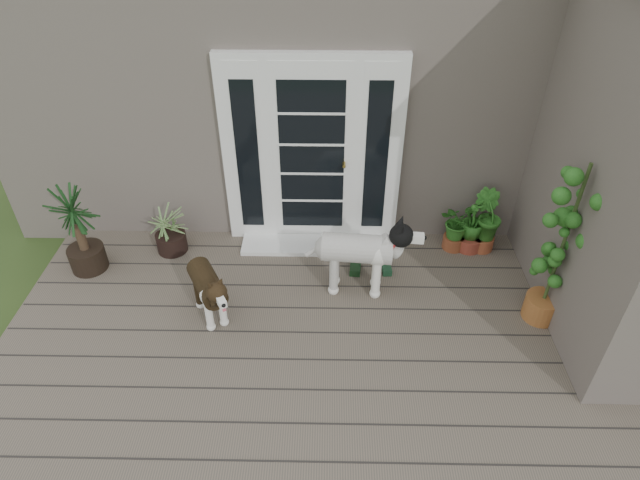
{
  "coord_description": "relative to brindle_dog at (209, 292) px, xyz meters",
  "views": [
    {
      "loc": [
        -0.02,
        -2.45,
        3.9
      ],
      "look_at": [
        -0.1,
        1.75,
        0.7
      ],
      "focal_mm": 30.04,
      "sensor_mm": 36.0,
      "label": 1
    }
  ],
  "objects": [
    {
      "name": "deck",
      "position": [
        1.15,
        -0.87,
        -0.37
      ],
      "size": [
        6.2,
        4.6,
        0.12
      ],
      "primitive_type": "cube",
      "color": "#6B5B4C",
      "rests_on": "ground"
    },
    {
      "name": "house_main",
      "position": [
        1.15,
        3.38,
        1.12
      ],
      "size": [
        7.4,
        4.0,
        3.1
      ],
      "primitive_type": "cube",
      "color": "#665E54",
      "rests_on": "ground"
    },
    {
      "name": "door_unit",
      "position": [
        0.95,
        1.33,
        0.77
      ],
      "size": [
        1.9,
        0.14,
        2.15
      ],
      "primitive_type": "cube",
      "color": "white",
      "rests_on": "deck"
    },
    {
      "name": "door_step",
      "position": [
        0.95,
        1.13,
        -0.28
      ],
      "size": [
        1.6,
        0.4,
        0.05
      ],
      "primitive_type": "cube",
      "color": "white",
      "rests_on": "deck"
    },
    {
      "name": "brindle_dog",
      "position": [
        0.0,
        0.0,
        0.0
      ],
      "size": [
        0.64,
        0.8,
        0.62
      ],
      "primitive_type": null,
      "rotation": [
        0.0,
        0.0,
        3.65
      ],
      "color": "#302211",
      "rests_on": "deck"
    },
    {
      "name": "white_dog",
      "position": [
        1.42,
        0.41,
        0.08
      ],
      "size": [
        0.97,
        0.48,
        0.78
      ],
      "primitive_type": null,
      "rotation": [
        0.0,
        0.0,
        -1.66
      ],
      "color": "white",
      "rests_on": "deck"
    },
    {
      "name": "spider_plant",
      "position": [
        -0.63,
        1.03,
        -0.01
      ],
      "size": [
        0.64,
        0.64,
        0.6
      ],
      "primitive_type": null,
      "rotation": [
        0.0,
        0.0,
        -0.16
      ],
      "color": "#85A767",
      "rests_on": "deck"
    },
    {
      "name": "yucca",
      "position": [
        -1.46,
        0.7,
        0.21
      ],
      "size": [
        0.95,
        0.95,
        1.05
      ],
      "primitive_type": null,
      "rotation": [
        0.0,
        0.0,
        0.4
      ],
      "color": "#113415",
      "rests_on": "deck"
    },
    {
      "name": "herb_a",
      "position": [
        2.56,
        1.13,
        -0.07
      ],
      "size": [
        0.54,
        0.54,
        0.48
      ],
      "primitive_type": "imported",
      "rotation": [
        0.0,
        0.0,
        0.83
      ],
      "color": "#195117",
      "rests_on": "deck"
    },
    {
      "name": "herb_b",
      "position": [
        2.87,
        1.13,
        -0.04
      ],
      "size": [
        0.5,
        0.5,
        0.53
      ],
      "primitive_type": "imported",
      "rotation": [
        0.0,
        0.0,
        2.46
      ],
      "color": "#1C651F",
      "rests_on": "deck"
    },
    {
      "name": "herb_c",
      "position": [
        2.73,
        1.13,
        -0.07
      ],
      "size": [
        0.42,
        0.42,
        0.48
      ],
      "primitive_type": "imported",
      "rotation": [
        0.0,
        0.0,
        4.24
      ],
      "color": "#1A4F16",
      "rests_on": "deck"
    },
    {
      "name": "sapling",
      "position": [
        3.21,
        0.04,
        0.57
      ],
      "size": [
        0.67,
        0.67,
        1.77
      ],
      "primitive_type": null,
      "rotation": [
        0.0,
        0.0,
        -0.37
      ],
      "color": "#215317",
      "rests_on": "deck"
    },
    {
      "name": "clog_left",
      "position": [
        1.43,
        0.74,
        -0.26
      ],
      "size": [
        0.19,
        0.35,
        0.1
      ],
      "primitive_type": null,
      "rotation": [
        0.0,
        0.0,
        -0.1
      ],
      "color": "black",
      "rests_on": "deck"
    },
    {
      "name": "clog_right",
      "position": [
        1.76,
        0.74,
        -0.27
      ],
      "size": [
        0.16,
        0.3,
        0.09
      ],
      "primitive_type": null,
      "rotation": [
        0.0,
        0.0,
        0.06
      ],
      "color": "#153620",
      "rests_on": "deck"
    }
  ]
}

